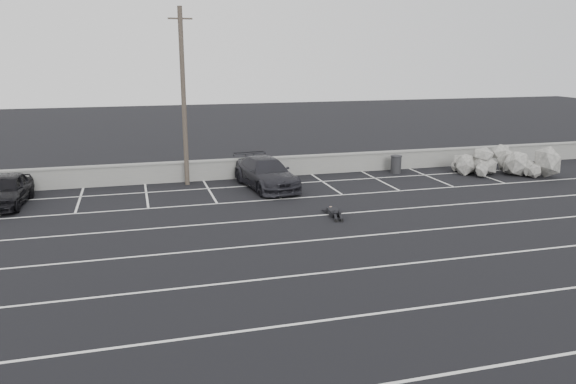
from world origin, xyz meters
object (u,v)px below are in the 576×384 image
object	(u,v)px
car_right	(266,173)
person	(333,209)
riprap_pile	(507,165)
trash_bin	(396,164)
utility_pole	(184,97)
car_left	(6,190)

from	to	relation	value
car_right	person	size ratio (longest dim) A/B	2.22
riprap_pile	person	xyz separation A→B (m)	(-12.00, -4.91, -0.30)
car_right	trash_bin	world-z (taller)	car_right
utility_pole	person	world-z (taller)	utility_pole
car_left	car_right	size ratio (longest dim) A/B	0.82
car_left	utility_pole	xyz separation A→B (m)	(8.08, 2.03, 3.72)
car_left	utility_pole	distance (m)	9.12
car_left	person	world-z (taller)	car_left
person	trash_bin	bearing A→B (deg)	55.32
trash_bin	utility_pole	bearing A→B (deg)	178.80
trash_bin	person	bearing A→B (deg)	-132.06
car_left	riprap_pile	xyz separation A→B (m)	(25.40, -0.27, -0.19)
person	car_right	bearing A→B (deg)	113.56
utility_pole	car_left	bearing A→B (deg)	-165.91
car_left	trash_bin	xyz separation A→B (m)	(19.68, 1.79, -0.21)
riprap_pile	person	world-z (taller)	riprap_pile
car_left	car_right	distance (m)	11.82
car_left	riprap_pile	distance (m)	25.40
utility_pole	trash_bin	distance (m)	12.25
trash_bin	person	world-z (taller)	trash_bin
car_left	person	bearing A→B (deg)	-16.63
car_left	car_right	bearing A→B (deg)	5.77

